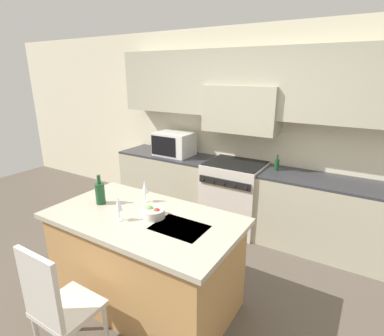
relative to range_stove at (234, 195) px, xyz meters
The scene contains 12 objects.
ground_plane 1.99m from the range_stove, 90.00° to the right, with size 10.00×10.00×0.00m, color brown.
back_cabinetry 1.16m from the range_stove, 90.00° to the left, with size 10.00×0.46×2.70m.
back_counter 0.03m from the range_stove, 90.00° to the left, with size 3.76×0.62×0.91m.
range_stove is the anchor object (origin of this frame).
microwave 1.18m from the range_stove, behind, with size 0.55×0.42×0.34m.
kitchen_island 1.79m from the range_stove, 93.32° to the right, with size 1.74×0.95×0.90m.
island_chair 2.64m from the range_stove, 94.30° to the right, with size 0.42×0.40×1.01m.
wine_bottle 1.97m from the range_stove, 109.21° to the right, with size 0.09×0.09×0.29m.
wine_glass_near 2.04m from the range_stove, 96.49° to the right, with size 0.06×0.06×0.22m.
wine_glass_far 1.66m from the range_stove, 100.49° to the right, with size 0.06×0.06×0.22m.
fruit_bowl 1.82m from the range_stove, 90.34° to the right, with size 0.20×0.20×0.10m.
oil_bottle_on_counter 0.74m from the range_stove, ahead, with size 0.06×0.06×0.20m.
Camera 1 is at (1.52, -1.66, 2.11)m, focal length 28.00 mm.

